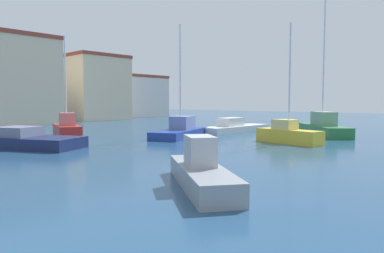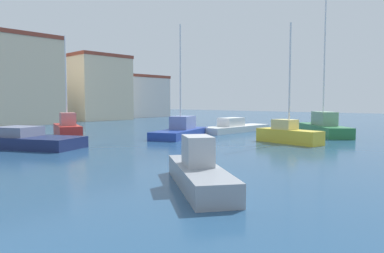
{
  "view_description": "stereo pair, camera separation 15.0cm",
  "coord_description": "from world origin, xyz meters",
  "px_view_note": "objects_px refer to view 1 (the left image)",
  "views": [
    {
      "loc": [
        1.06,
        -3.92,
        2.86
      ],
      "look_at": [
        19.96,
        13.85,
        1.06
      ],
      "focal_mm": 33.4,
      "sensor_mm": 36.0,
      "label": 1
    },
    {
      "loc": [
        1.17,
        -4.02,
        2.86
      ],
      "look_at": [
        19.96,
        13.85,
        1.06
      ],
      "focal_mm": 33.4,
      "sensor_mm": 36.0,
      "label": 2
    }
  ],
  "objects_px": {
    "sailboat_blue_outer_mooring": "(181,130)",
    "motorboat_white_near_pier": "(235,127)",
    "motorboat_grey_inner_mooring": "(201,172)",
    "sailboat_green_far_right": "(322,127)",
    "sailboat_yellow_center_channel": "(288,134)",
    "sailboat_red_distant_north": "(67,129)",
    "motorboat_navy_far_left": "(14,140)"
  },
  "relations": [
    {
      "from": "sailboat_blue_outer_mooring",
      "to": "motorboat_white_near_pier",
      "type": "relative_size",
      "value": 1.07
    },
    {
      "from": "motorboat_grey_inner_mooring",
      "to": "sailboat_green_far_right",
      "type": "relative_size",
      "value": 0.39
    },
    {
      "from": "sailboat_green_far_right",
      "to": "motorboat_white_near_pier",
      "type": "relative_size",
      "value": 1.57
    },
    {
      "from": "sailboat_blue_outer_mooring",
      "to": "sailboat_yellow_center_channel",
      "type": "relative_size",
      "value": 1.1
    },
    {
      "from": "sailboat_blue_outer_mooring",
      "to": "sailboat_red_distant_north",
      "type": "xyz_separation_m",
      "value": [
        -6.4,
        6.78,
        0.12
      ]
    },
    {
      "from": "sailboat_red_distant_north",
      "to": "sailboat_yellow_center_channel",
      "type": "bearing_deg",
      "value": -61.38
    },
    {
      "from": "motorboat_grey_inner_mooring",
      "to": "sailboat_yellow_center_channel",
      "type": "xyz_separation_m",
      "value": [
        13.64,
        4.12,
        0.14
      ]
    },
    {
      "from": "motorboat_white_near_pier",
      "to": "sailboat_green_far_right",
      "type": "bearing_deg",
      "value": -71.36
    },
    {
      "from": "motorboat_grey_inner_mooring",
      "to": "motorboat_navy_far_left",
      "type": "xyz_separation_m",
      "value": [
        -0.24,
        15.59,
        -0.07
      ]
    },
    {
      "from": "motorboat_navy_far_left",
      "to": "sailboat_green_far_right",
      "type": "distance_m",
      "value": 23.94
    },
    {
      "from": "sailboat_red_distant_north",
      "to": "motorboat_white_near_pier",
      "type": "bearing_deg",
      "value": -27.71
    },
    {
      "from": "motorboat_white_near_pier",
      "to": "motorboat_navy_far_left",
      "type": "bearing_deg",
      "value": 170.43
    },
    {
      "from": "sailboat_yellow_center_channel",
      "to": "motorboat_white_near_pier",
      "type": "distance_m",
      "value": 9.7
    },
    {
      "from": "motorboat_navy_far_left",
      "to": "sailboat_red_distant_north",
      "type": "relative_size",
      "value": 1.14
    },
    {
      "from": "motorboat_grey_inner_mooring",
      "to": "motorboat_white_near_pier",
      "type": "height_order",
      "value": "motorboat_grey_inner_mooring"
    },
    {
      "from": "sailboat_red_distant_north",
      "to": "sailboat_yellow_center_channel",
      "type": "height_order",
      "value": "sailboat_yellow_center_channel"
    },
    {
      "from": "motorboat_grey_inner_mooring",
      "to": "motorboat_navy_far_left",
      "type": "distance_m",
      "value": 15.59
    },
    {
      "from": "sailboat_blue_outer_mooring",
      "to": "motorboat_white_near_pier",
      "type": "bearing_deg",
      "value": -2.14
    },
    {
      "from": "sailboat_blue_outer_mooring",
      "to": "sailboat_yellow_center_channel",
      "type": "height_order",
      "value": "sailboat_blue_outer_mooring"
    },
    {
      "from": "sailboat_green_far_right",
      "to": "motorboat_navy_far_left",
      "type": "bearing_deg",
      "value": 153.56
    },
    {
      "from": "sailboat_blue_outer_mooring",
      "to": "motorboat_grey_inner_mooring",
      "type": "distance_m",
      "value": 17.22
    },
    {
      "from": "sailboat_blue_outer_mooring",
      "to": "sailboat_red_distant_north",
      "type": "relative_size",
      "value": 1.11
    },
    {
      "from": "motorboat_grey_inner_mooring",
      "to": "sailboat_red_distant_north",
      "type": "height_order",
      "value": "sailboat_red_distant_north"
    },
    {
      "from": "sailboat_blue_outer_mooring",
      "to": "sailboat_yellow_center_channel",
      "type": "bearing_deg",
      "value": -77.05
    },
    {
      "from": "motorboat_navy_far_left",
      "to": "motorboat_white_near_pier",
      "type": "height_order",
      "value": "motorboat_white_near_pier"
    },
    {
      "from": "motorboat_grey_inner_mooring",
      "to": "sailboat_green_far_right",
      "type": "xyz_separation_m",
      "value": [
        21.2,
        4.92,
        0.21
      ]
    },
    {
      "from": "sailboat_blue_outer_mooring",
      "to": "motorboat_grey_inner_mooring",
      "type": "height_order",
      "value": "sailboat_blue_outer_mooring"
    },
    {
      "from": "sailboat_blue_outer_mooring",
      "to": "motorboat_white_near_pier",
      "type": "distance_m",
      "value": 7.01
    },
    {
      "from": "motorboat_white_near_pier",
      "to": "sailboat_red_distant_north",
      "type": "bearing_deg",
      "value": 152.29
    },
    {
      "from": "sailboat_blue_outer_mooring",
      "to": "motorboat_navy_far_left",
      "type": "bearing_deg",
      "value": 166.19
    },
    {
      "from": "motorboat_grey_inner_mooring",
      "to": "motorboat_navy_far_left",
      "type": "height_order",
      "value": "motorboat_grey_inner_mooring"
    },
    {
      "from": "sailboat_blue_outer_mooring",
      "to": "sailboat_red_distant_north",
      "type": "height_order",
      "value": "sailboat_blue_outer_mooring"
    }
  ]
}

